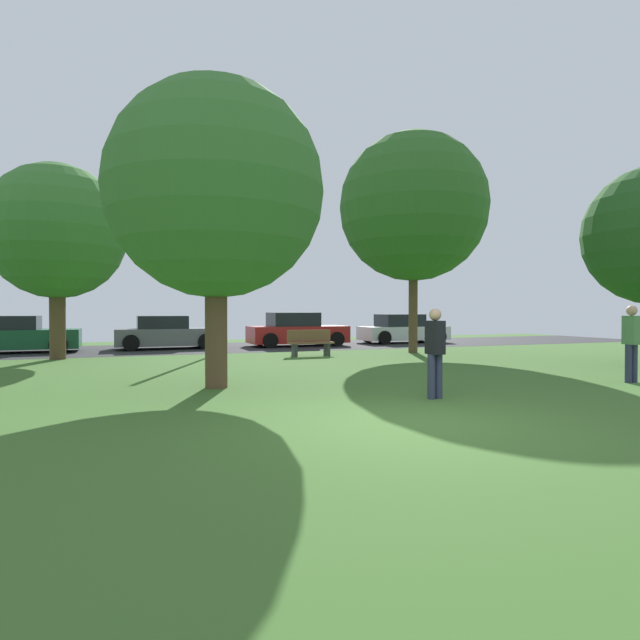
{
  "coord_description": "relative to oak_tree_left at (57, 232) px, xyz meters",
  "views": [
    {
      "loc": [
        -3.86,
        -6.44,
        1.58
      ],
      "look_at": [
        0.0,
        3.67,
        1.39
      ],
      "focal_mm": 29.61,
      "sensor_mm": 36.0,
      "label": 1
    }
  ],
  "objects": [
    {
      "name": "oak_tree_left",
      "position": [
        0.0,
        0.0,
        0.0
      ],
      "size": [
        4.34,
        4.34,
        6.3
      ],
      "color": "brown",
      "rests_on": "ground_plane"
    },
    {
      "name": "parked_car_white",
      "position": [
        14.79,
        3.63,
        -3.48
      ],
      "size": [
        4.3,
        1.94,
        1.39
      ],
      "color": "white",
      "rests_on": "ground_plane"
    },
    {
      "name": "oak_tree_right",
      "position": [
        3.72,
        -8.12,
        -0.09
      ],
      "size": [
        4.43,
        4.43,
        6.26
      ],
      "color": "brown",
      "rests_on": "ground_plane"
    },
    {
      "name": "parked_car_grey",
      "position": [
        3.67,
        3.62,
        -3.49
      ],
      "size": [
        4.1,
        2.07,
        1.36
      ],
      "color": "slate",
      "rests_on": "ground_plane"
    },
    {
      "name": "ground_plane",
      "position": [
        5.72,
        -12.5,
        -4.12
      ],
      "size": [
        44.0,
        44.0,
        0.0
      ],
      "primitive_type": "plane",
      "color": "#3D6628"
    },
    {
      "name": "park_bench",
      "position": [
        8.1,
        -1.64,
        -3.65
      ],
      "size": [
        1.6,
        0.45,
        0.9
      ],
      "rotation": [
        0.0,
        0.0,
        3.14
      ],
      "color": "brown",
      "rests_on": "ground_plane"
    },
    {
      "name": "maple_tree_near",
      "position": [
        12.15,
        -1.77,
        1.32
      ],
      "size": [
        5.52,
        5.52,
        8.2
      ],
      "color": "brown",
      "rests_on": "ground_plane"
    },
    {
      "name": "road_strip",
      "position": [
        5.72,
        3.5,
        -4.11
      ],
      "size": [
        44.0,
        6.4,
        0.01
      ],
      "primitive_type": "cube",
      "color": "#28282B",
      "rests_on": "ground_plane"
    },
    {
      "name": "person_bystander",
      "position": [
        7.15,
        -10.88,
        -3.23
      ],
      "size": [
        0.3,
        0.34,
        1.62
      ],
      "rotation": [
        0.0,
        0.0,
        1.67
      ],
      "color": "#2D334C",
      "rests_on": "ground_plane"
    },
    {
      "name": "parked_car_red",
      "position": [
        9.23,
        3.28,
        -3.44
      ],
      "size": [
        4.32,
        2.04,
        1.49
      ],
      "color": "#B21E1E",
      "rests_on": "ground_plane"
    },
    {
      "name": "parked_car_green",
      "position": [
        -1.89,
        3.51,
        -3.48
      ],
      "size": [
        4.59,
        2.05,
        1.38
      ],
      "color": "#195633",
      "rests_on": "ground_plane"
    },
    {
      "name": "street_lamp_post",
      "position": [
        4.98,
        -0.3,
        -1.87
      ],
      "size": [
        0.14,
        0.14,
        4.5
      ],
      "primitive_type": "cylinder",
      "color": "#2D2D33",
      "rests_on": "ground_plane"
    },
    {
      "name": "person_catcher",
      "position": [
        12.35,
        -10.61,
        -3.18
      ],
      "size": [
        0.3,
        0.33,
        1.69
      ],
      "rotation": [
        0.0,
        0.0,
        -1.63
      ],
      "color": "#2D334C",
      "rests_on": "ground_plane"
    }
  ]
}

